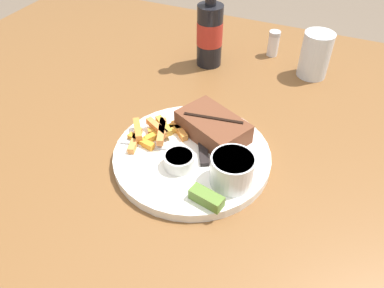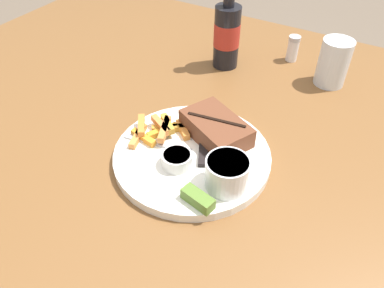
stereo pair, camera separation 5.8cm
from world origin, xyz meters
name	(u,v)px [view 1 (the left image)]	position (x,y,z in m)	size (l,w,h in m)	color
dining_table	(192,183)	(0.00, 0.00, 0.69)	(1.57, 1.27, 0.76)	brown
dinner_plate	(192,156)	(0.00, 0.00, 0.77)	(0.28, 0.28, 0.02)	white
steak_portion	(213,127)	(0.02, 0.06, 0.79)	(0.15, 0.13, 0.04)	brown
fries_pile	(156,132)	(-0.08, 0.01, 0.79)	(0.11, 0.11, 0.02)	gold
coleslaw_cup	(232,169)	(0.09, -0.04, 0.80)	(0.07, 0.07, 0.05)	white
dipping_sauce_cup	(179,160)	(-0.01, -0.04, 0.79)	(0.05, 0.05, 0.02)	silver
pickle_spear	(206,198)	(0.07, -0.10, 0.79)	(0.06, 0.03, 0.02)	#567A2D
fork_utensil	(152,145)	(-0.07, -0.01, 0.78)	(0.13, 0.04, 0.00)	#B7B7BC
knife_utensil	(203,139)	(0.01, 0.04, 0.78)	(0.09, 0.15, 0.01)	#B7B7BC
beer_bottle	(210,32)	(-0.10, 0.34, 0.84)	(0.06, 0.06, 0.24)	black
drinking_glass	(315,55)	(0.14, 0.39, 0.81)	(0.07, 0.07, 0.11)	silver
salt_shaker	(273,43)	(0.03, 0.44, 0.79)	(0.03, 0.03, 0.07)	white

